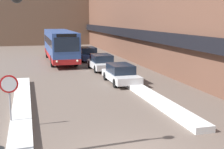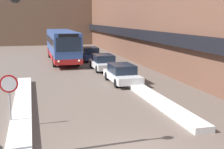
{
  "view_description": "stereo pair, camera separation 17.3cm",
  "coord_description": "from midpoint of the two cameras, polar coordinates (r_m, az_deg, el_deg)",
  "views": [
    {
      "loc": [
        -3.2,
        -9.02,
        4.62
      ],
      "look_at": [
        0.61,
        4.92,
        1.99
      ],
      "focal_mm": 50.0,
      "sensor_mm": 36.0,
      "label": 1
    },
    {
      "loc": [
        -3.03,
        -9.06,
        4.62
      ],
      "look_at": [
        0.61,
        4.92,
        1.99
      ],
      "focal_mm": 50.0,
      "sensor_mm": 36.0,
      "label": 2
    }
  ],
  "objects": [
    {
      "name": "parked_car_middle",
      "position": [
        28.01,
        -1.41,
        2.27
      ],
      "size": [
        1.92,
        4.38,
        1.39
      ],
      "color": "silver",
      "rests_on": "ground_plane"
    },
    {
      "name": "building_row_right",
      "position": [
        35.54,
        7.15,
        10.37
      ],
      "size": [
        5.5,
        60.0,
        9.45
      ],
      "color": "brown",
      "rests_on": "ground_plane"
    },
    {
      "name": "parked_car_front",
      "position": [
        22.34,
        2.07,
        0.15
      ],
      "size": [
        1.81,
        4.37,
        1.35
      ],
      "color": "silver",
      "rests_on": "ground_plane"
    },
    {
      "name": "building_backdrop_far",
      "position": [
        58.51,
        -11.82,
        13.1
      ],
      "size": [
        26.0,
        8.0,
        15.39
      ],
      "color": "brown",
      "rests_on": "ground_plane"
    },
    {
      "name": "snow_bank_right",
      "position": [
        18.49,
        7.19,
        -3.77
      ],
      "size": [
        0.9,
        12.18,
        0.3
      ],
      "color": "silver",
      "rests_on": "ground_plane"
    },
    {
      "name": "city_bus",
      "position": [
        33.88,
        -8.97,
        5.39
      ],
      "size": [
        2.56,
        12.2,
        3.28
      ],
      "color": "#335193",
      "rests_on": "ground_plane"
    },
    {
      "name": "parked_car_back",
      "position": [
        34.44,
        -3.93,
        3.79
      ],
      "size": [
        1.93,
        4.36,
        1.45
      ],
      "color": "navy",
      "rests_on": "ground_plane"
    },
    {
      "name": "snow_bank_left",
      "position": [
        16.41,
        -15.8,
        -5.87
      ],
      "size": [
        0.9,
        14.77,
        0.32
      ],
      "color": "silver",
      "rests_on": "ground_plane"
    },
    {
      "name": "stop_sign",
      "position": [
        13.77,
        -17.95,
        -2.64
      ],
      "size": [
        0.76,
        0.08,
        2.29
      ],
      "color": "gray",
      "rests_on": "ground_plane"
    }
  ]
}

